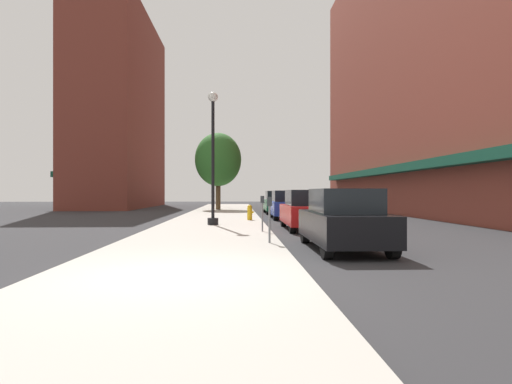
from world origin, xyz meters
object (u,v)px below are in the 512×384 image
parking_meter_far (269,214)px  car_black (343,220)px  car_red (306,210)px  parking_meter_near (262,209)px  tree_near (218,160)px  car_green (277,203)px  lamppost (213,155)px  car_blue (286,205)px  fire_hydrant (250,212)px

parking_meter_far → car_black: (1.95, -0.73, -0.14)m
parking_meter_far → car_red: bearing=70.5°
parking_meter_near → car_red: 2.77m
parking_meter_near → tree_near: size_ratio=0.20×
tree_near → car_green: tree_near is taller
tree_near → car_black: size_ratio=1.49×
tree_near → car_green: 7.39m
lamppost → parking_meter_far: (2.01, -6.78, -2.25)m
parking_meter_near → car_red: car_red is taller
lamppost → parking_meter_far: bearing=-73.5°
car_blue → car_black: bearing=-89.4°
parking_meter_near → car_red: size_ratio=0.30×
car_black → car_red: (0.00, 6.23, 0.00)m
fire_hydrant → car_blue: (2.24, 2.79, 0.29)m
lamppost → car_red: 4.80m
parking_meter_far → car_red: (1.95, 5.50, -0.14)m
car_red → car_blue: size_ratio=1.00×
lamppost → car_green: 12.81m
lamppost → car_blue: bearing=56.4°
tree_near → car_red: 18.82m
lamppost → car_black: bearing=-62.2°
parking_meter_near → car_red: (1.95, 1.97, -0.14)m
lamppost → parking_meter_near: (2.01, -3.25, -2.25)m
lamppost → parking_meter_near: 4.44m
parking_meter_near → parking_meter_far: 3.53m
parking_meter_far → tree_near: bearing=96.2°
car_green → lamppost: bearing=-110.2°
parking_meter_near → car_green: car_green is taller
fire_hydrant → car_green: (2.24, 8.76, 0.29)m
lamppost → car_red: bearing=-17.9°
fire_hydrant → car_green: size_ratio=0.18×
fire_hydrant → car_black: bearing=-78.2°
parking_meter_far → car_black: size_ratio=0.30×
car_black → parking_meter_far: bearing=157.1°
car_black → car_red: bearing=87.7°
parking_meter_near → car_green: bearing=82.7°
parking_meter_far → tree_near: size_ratio=0.20×
car_black → car_red: 6.23m
lamppost → car_green: lamppost is taller
fire_hydrant → car_blue: size_ratio=0.18×
car_red → lamppost: bearing=161.1°
parking_meter_far → car_blue: (1.95, 12.75, -0.14)m
lamppost → car_black: lamppost is taller
fire_hydrant → parking_meter_near: 6.45m
car_green → car_red: bearing=-91.9°
car_black → car_blue: 13.49m
car_red → car_green: (0.00, 13.23, 0.00)m
lamppost → parking_meter_near: size_ratio=4.50×
car_green → tree_near: bearing=131.8°
car_blue → car_green: size_ratio=1.00×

